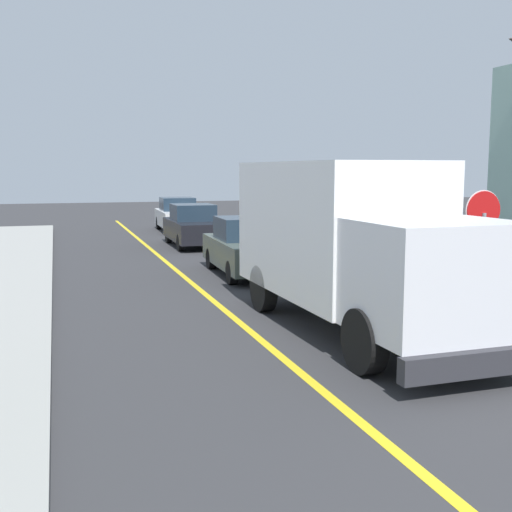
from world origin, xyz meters
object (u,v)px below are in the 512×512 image
parked_car_mid (194,226)px  stop_sign (483,230)px  parked_car_near (247,248)px  parked_car_far (178,215)px  box_truck (350,238)px

parked_car_mid → stop_sign: stop_sign is taller
parked_car_near → parked_car_far: same height
parked_car_near → parked_car_mid: size_ratio=1.01×
parked_car_far → stop_sign: (2.29, -20.78, 1.06)m
stop_sign → parked_car_near: bearing=111.7°
box_truck → parked_car_near: size_ratio=1.62×
parked_car_near → stop_sign: size_ratio=1.68×
parked_car_far → parked_car_near: bearing=-92.1°
box_truck → stop_sign: (2.73, -0.29, 0.09)m
box_truck → parked_car_far: size_ratio=1.62×
box_truck → parked_car_mid: box_truck is taller
box_truck → stop_sign: bearing=-6.2°
parked_car_far → box_truck: bearing=-91.2°
parked_car_mid → parked_car_far: 6.40m
parked_car_near → parked_car_mid: bearing=90.3°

